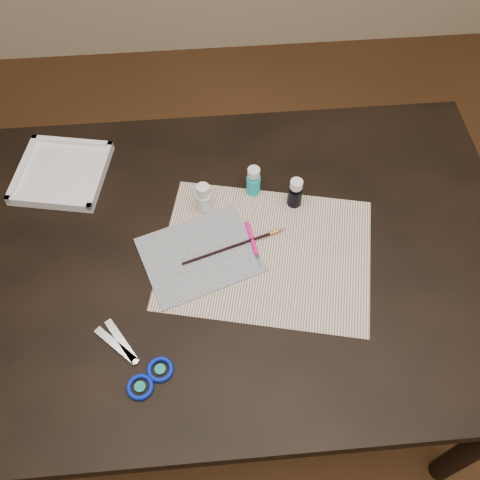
{
  "coord_description": "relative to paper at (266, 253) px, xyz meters",
  "views": [
    {
      "loc": [
        -0.06,
        -0.65,
        1.8
      ],
      "look_at": [
        0.0,
        0.0,
        0.8
      ],
      "focal_mm": 40.0,
      "sensor_mm": 36.0,
      "label": 1
    }
  ],
  "objects": [
    {
      "name": "canvas",
      "position": [
        -0.15,
        0.01,
        0.0
      ],
      "size": [
        0.31,
        0.27,
        0.0
      ],
      "primitive_type": "cube",
      "rotation": [
        0.0,
        0.0,
        0.33
      ],
      "color": "#0F1B32",
      "rests_on": "paper"
    },
    {
      "name": "paper",
      "position": [
        0.0,
        0.0,
        0.0
      ],
      "size": [
        0.55,
        0.46,
        0.0
      ],
      "primitive_type": "cube",
      "rotation": [
        0.0,
        0.0,
        -0.23
      ],
      "color": "white",
      "rests_on": "table"
    },
    {
      "name": "paintbrush",
      "position": [
        -0.07,
        0.02,
        0.01
      ],
      "size": [
        0.25,
        0.09,
        0.01
      ],
      "primitive_type": null,
      "rotation": [
        0.0,
        0.0,
        0.3
      ],
      "color": "black",
      "rests_on": "canvas"
    },
    {
      "name": "table",
      "position": [
        -0.06,
        0.01,
        -0.38
      ],
      "size": [
        1.3,
        0.9,
        0.75
      ],
      "primitive_type": "cube",
      "color": "black",
      "rests_on": "ground"
    },
    {
      "name": "paint_bottle_cyan",
      "position": [
        -0.01,
        0.18,
        0.04
      ],
      "size": [
        0.04,
        0.04,
        0.08
      ],
      "primitive_type": "cylinder",
      "rotation": [
        0.0,
        0.0,
        0.22
      ],
      "color": "#1AB2CA",
      "rests_on": "table"
    },
    {
      "name": "palette_tray",
      "position": [
        -0.49,
        0.28,
        0.01
      ],
      "size": [
        0.25,
        0.25,
        0.03
      ],
      "primitive_type": "cube",
      "rotation": [
        0.0,
        0.0,
        -0.2
      ],
      "color": "white",
      "rests_on": "table"
    },
    {
      "name": "paint_bottle_white",
      "position": [
        -0.13,
        0.14,
        0.04
      ],
      "size": [
        0.04,
        0.04,
        0.09
      ],
      "primitive_type": "cylinder",
      "rotation": [
        0.0,
        0.0,
        0.25
      ],
      "color": "white",
      "rests_on": "table"
    },
    {
      "name": "paint_bottle_navy",
      "position": [
        0.08,
        0.14,
        0.04
      ],
      "size": [
        0.04,
        0.04,
        0.08
      ],
      "primitive_type": "cylinder",
      "rotation": [
        0.0,
        0.0,
        0.04
      ],
      "color": "black",
      "rests_on": "table"
    },
    {
      "name": "ground",
      "position": [
        -0.06,
        0.01,
        -0.76
      ],
      "size": [
        3.5,
        3.5,
        0.02
      ],
      "primitive_type": "cube",
      "color": "#422614",
      "rests_on": "ground"
    },
    {
      "name": "scissors",
      "position": [
        -0.31,
        -0.23,
        0.0
      ],
      "size": [
        0.23,
        0.22,
        0.01
      ],
      "primitive_type": null,
      "rotation": [
        0.0,
        0.0,
        2.38
      ],
      "color": "silver",
      "rests_on": "table"
    },
    {
      "name": "craft_knife",
      "position": [
        -0.03,
        0.02,
        0.01
      ],
      "size": [
        0.03,
        0.14,
        0.01
      ],
      "primitive_type": null,
      "rotation": [
        0.0,
        0.0,
        -1.42
      ],
      "color": "#FF118E",
      "rests_on": "paper"
    }
  ]
}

